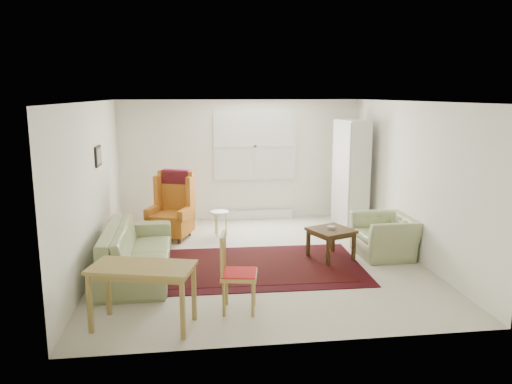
{
  "coord_description": "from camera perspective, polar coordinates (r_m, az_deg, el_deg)",
  "views": [
    {
      "loc": [
        -1.04,
        -7.55,
        2.61
      ],
      "look_at": [
        0.0,
        0.3,
        1.05
      ],
      "focal_mm": 35.0,
      "sensor_mm": 36.0,
      "label": 1
    }
  ],
  "objects": [
    {
      "name": "coffee_table",
      "position": [
        8.12,
        8.54,
        -5.88
      ],
      "size": [
        0.8,
        0.8,
        0.5
      ],
      "primitive_type": null,
      "rotation": [
        0.0,
        0.0,
        0.4
      ],
      "color": "#3F2913",
      "rests_on": "ground"
    },
    {
      "name": "stool",
      "position": [
        9.36,
        -4.18,
        -3.59
      ],
      "size": [
        0.38,
        0.38,
        0.47
      ],
      "primitive_type": null,
      "rotation": [
        0.0,
        0.0,
        0.08
      ],
      "color": "white",
      "rests_on": "ground"
    },
    {
      "name": "desk_chair",
      "position": [
        6.11,
        -1.93,
        -9.21
      ],
      "size": [
        0.49,
        0.49,
        0.97
      ],
      "primitive_type": null,
      "rotation": [
        0.0,
        0.0,
        1.4
      ],
      "color": "olive",
      "rests_on": "ground"
    },
    {
      "name": "armchair",
      "position": [
        8.44,
        14.63,
        -4.44
      ],
      "size": [
        0.92,
        1.05,
        0.79
      ],
      "primitive_type": "imported",
      "rotation": [
        0.0,
        0.0,
        -1.53
      ],
      "color": "#8C9865",
      "rests_on": "ground"
    },
    {
      "name": "desk",
      "position": [
        5.9,
        -12.76,
        -11.54
      ],
      "size": [
        1.26,
        0.86,
        0.73
      ],
      "primitive_type": null,
      "rotation": [
        0.0,
        0.0,
        -0.27
      ],
      "color": "olive",
      "rests_on": "ground"
    },
    {
      "name": "room",
      "position": [
        7.95,
        0.22,
        1.34
      ],
      "size": [
        5.04,
        5.54,
        2.51
      ],
      "color": "beige",
      "rests_on": "ground"
    },
    {
      "name": "cabinet",
      "position": [
        10.02,
        10.82,
        2.03
      ],
      "size": [
        0.53,
        0.89,
        2.12
      ],
      "primitive_type": null,
      "rotation": [
        0.0,
        0.0,
        0.11
      ],
      "color": "silver",
      "rests_on": "ground"
    },
    {
      "name": "wingback_chair",
      "position": [
        9.17,
        -9.79,
        -1.55
      ],
      "size": [
        0.94,
        0.96,
        1.24
      ],
      "primitive_type": null,
      "rotation": [
        0.0,
        0.0,
        -0.36
      ],
      "color": "#B5661B",
      "rests_on": "ground"
    },
    {
      "name": "sofa",
      "position": [
        7.6,
        -13.46,
        -5.46
      ],
      "size": [
        0.95,
        2.38,
        0.96
      ],
      "primitive_type": "imported",
      "rotation": [
        0.0,
        0.0,
        1.58
      ],
      "color": "#8C9865",
      "rests_on": "ground"
    },
    {
      "name": "rug",
      "position": [
        7.73,
        0.36,
        -8.47
      ],
      "size": [
        3.18,
        2.08,
        0.03
      ],
      "primitive_type": null,
      "rotation": [
        0.0,
        0.0,
        -0.02
      ],
      "color": "black",
      "rests_on": "ground"
    }
  ]
}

